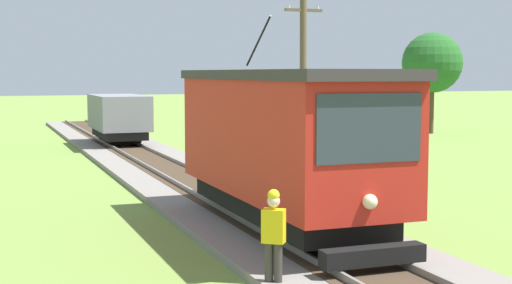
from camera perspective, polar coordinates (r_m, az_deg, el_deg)
red_tram at (r=16.84m, az=2.14°, el=0.09°), size 2.60×8.54×4.79m
freight_car at (r=37.56m, az=-10.61°, el=1.96°), size 2.40×5.20×2.31m
utility_pole_mid at (r=25.79m, az=3.68°, el=4.74°), size 1.40×0.29×6.72m
second_worker at (r=12.62m, az=1.37°, el=-7.27°), size 0.45×0.42×1.78m
tree_left_near at (r=46.57m, az=13.53°, el=5.99°), size 3.71×3.71×6.22m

